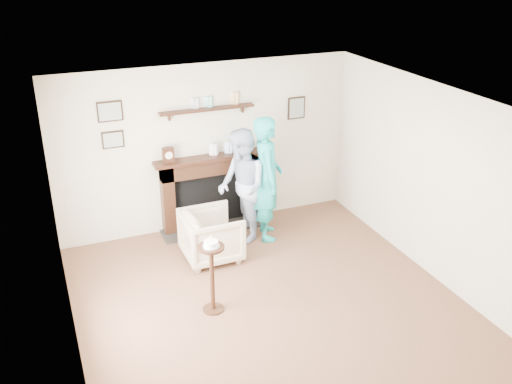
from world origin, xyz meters
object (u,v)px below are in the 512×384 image
(man, at_px, (243,238))
(woman, at_px, (267,235))
(pedestal_table, at_px, (212,266))
(armchair, at_px, (212,258))

(man, relative_size, woman, 0.90)
(man, height_order, pedestal_table, pedestal_table)
(woman, relative_size, pedestal_table, 1.85)
(woman, xyz_separation_m, pedestal_table, (-1.33, -1.48, 0.61))
(armchair, height_order, woman, woman)
(woman, bearing_deg, man, 94.94)
(man, distance_m, pedestal_table, 1.93)
(woman, bearing_deg, armchair, 123.05)
(man, distance_m, woman, 0.37)
(pedestal_table, bearing_deg, armchair, 72.26)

